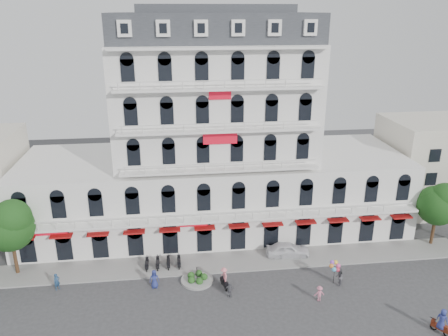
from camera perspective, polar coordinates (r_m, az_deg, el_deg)
ground at (r=40.08m, az=1.57°, el=-19.10°), size 120.00×120.00×0.00m
sidewalk at (r=47.30m, az=-0.05°, el=-12.19°), size 53.00×4.00×0.16m
main_building at (r=51.32m, az=-1.26°, el=2.62°), size 45.00×15.00×25.80m
flank_building_east at (r=64.48m, az=26.15°, el=0.47°), size 14.00×10.00×12.00m
traffic_island at (r=44.49m, az=-3.54°, el=-14.27°), size 3.20×3.20×1.60m
parked_scooter_row at (r=46.96m, az=-7.94°, el=-12.79°), size 4.40×1.80×1.10m
tree_west_inner at (r=47.58m, az=-26.24°, el=-6.54°), size 4.76×4.76×8.25m
tree_east_inner at (r=53.79m, az=26.23°, el=-4.10°), size 4.40×4.37×7.57m
parked_car at (r=48.57m, az=8.32°, el=-10.51°), size 4.79×2.19×1.59m
rider_east at (r=41.96m, az=26.58°, el=-17.46°), size 1.13×1.48×2.35m
rider_center at (r=43.01m, az=0.01°, el=-14.08°), size 0.88×1.69×2.22m
pedestrian_left at (r=43.70m, az=-9.08°, el=-14.12°), size 0.96×0.65×1.89m
pedestrian_mid at (r=42.08m, az=0.74°, el=-15.63°), size 0.95×0.56×1.52m
pedestrian_right at (r=42.55m, az=12.34°, el=-15.72°), size 0.99×0.59×1.52m
pedestrian_far at (r=45.87m, az=-20.99°, el=-13.69°), size 0.72×0.72×1.68m
balloon_vendor at (r=44.77m, az=14.63°, el=-13.19°), size 1.50×1.38×2.45m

